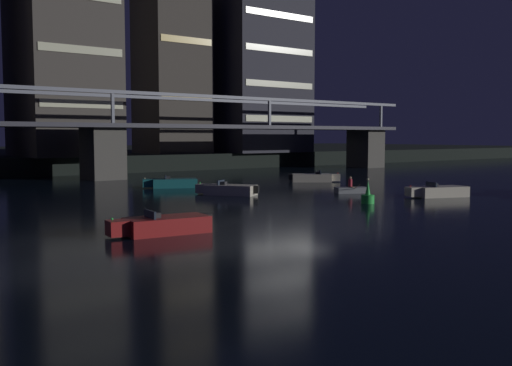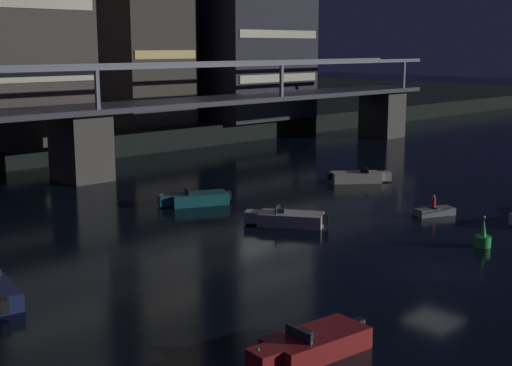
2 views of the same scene
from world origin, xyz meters
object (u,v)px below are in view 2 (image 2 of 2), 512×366
Objects in this scene: river_bridge at (80,126)px; speedboat_far_center at (196,199)px; speedboat_near_right at (358,177)px; tower_east_low at (244,12)px; speedboat_far_left at (312,344)px; channel_buoy at (483,238)px; dinghy_with_paddler at (434,211)px; speedboat_mid_right at (287,219)px.

speedboat_far_center is (1.03, -13.61, -4.05)m from river_bridge.
speedboat_near_right is at bearing -45.89° from river_bridge.
speedboat_far_left is at bearing -130.65° from tower_east_low.
channel_buoy is (4.79, -19.13, 0.06)m from speedboat_far_center.
speedboat_far_center is at bearing 104.05° from channel_buoy.
dinghy_with_paddler is (4.49, 5.90, -0.20)m from channel_buoy.
speedboat_far_left and speedboat_far_center have the same top height.
speedboat_near_right is 1.66× the size of dinghy_with_paddler.
speedboat_near_right is at bearing -116.19° from tower_east_low.
speedboat_near_right is 15.00m from speedboat_far_center.
river_bridge is 23.03m from speedboat_near_right.
dinghy_with_paddler is at bearing -68.99° from river_bridge.
river_bridge reaches higher than channel_buoy.
speedboat_near_right is at bearing -10.27° from speedboat_far_center.
speedboat_far_center is at bearing 60.50° from speedboat_far_left.
channel_buoy is 7.42m from dinghy_with_paddler.
dinghy_with_paddler reaches higher than speedboat_mid_right.
river_bridge is 14.23m from speedboat_far_center.
speedboat_mid_right is 18.55m from speedboat_far_left.
river_bridge is 29.04m from dinghy_with_paddler.
speedboat_near_right is at bearing 62.55° from dinghy_with_paddler.
tower_east_low is 14.54× the size of channel_buoy.
speedboat_near_right is 0.98× the size of speedboat_mid_right.
river_bridge is at bearing 94.31° from speedboat_far_center.
channel_buoy reaches higher than speedboat_far_center.
channel_buoy is (5.81, -32.73, -3.99)m from river_bridge.
speedboat_near_right is at bearing 35.31° from speedboat_far_left.
speedboat_near_right and speedboat_mid_right have the same top height.
speedboat_far_center is 2.84× the size of channel_buoy.
river_bridge is 31.17× the size of dinghy_with_paddler.
speedboat_far_left is at bearing -133.52° from speedboat_mid_right.
tower_east_low is at bearing 61.93° from channel_buoy.
channel_buoy is (17.18, 2.78, 0.06)m from speedboat_far_left.
river_bridge is 49.99× the size of channel_buoy.
tower_east_low is 4.89× the size of speedboat_far_left.
speedboat_mid_right is (-28.63, -34.77, -14.43)m from tower_east_low.
river_bridge is 18.46× the size of speedboat_mid_right.
speedboat_near_right is (15.78, -16.28, -4.05)m from river_bridge.
dinghy_with_paddler is at bearing 21.83° from speedboat_far_left.
tower_east_low reaches higher than river_bridge.
tower_east_low reaches higher than channel_buoy.
speedboat_far_center is at bearing 169.73° from speedboat_near_right.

